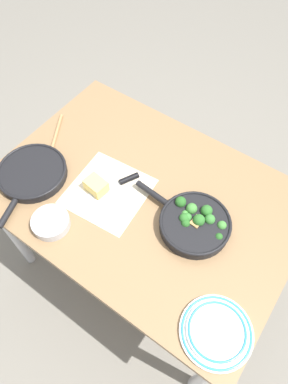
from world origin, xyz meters
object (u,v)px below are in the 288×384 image
object	(u,v)px
cheese_block	(96,186)
skillet_eggs	(32,173)
wooden_spoon	(52,149)
dinner_plate_stack	(217,332)
skillet_broccoli	(194,222)
grater_knife	(120,183)
prep_bowl_steel	(51,223)

from	to	relation	value
cheese_block	skillet_eggs	bearing A→B (deg)	-158.84
wooden_spoon	dinner_plate_stack	bearing A→B (deg)	44.37
skillet_broccoli	wooden_spoon	bearing A→B (deg)	8.46
skillet_broccoli	cheese_block	world-z (taller)	skillet_broccoli
grater_knife	dinner_plate_stack	bearing A→B (deg)	92.14
grater_knife	cheese_block	size ratio (longest dim) A/B	2.39
skillet_eggs	cheese_block	world-z (taller)	cheese_block
grater_knife	cheese_block	distance (m)	0.10
grater_knife	prep_bowl_steel	xyz separation A→B (m)	(-0.10, -0.30, 0.01)
skillet_eggs	grater_knife	world-z (taller)	skillet_eggs
dinner_plate_stack	prep_bowl_steel	xyz separation A→B (m)	(-0.70, -0.02, 0.01)
grater_knife	dinner_plate_stack	size ratio (longest dim) A/B	0.95
skillet_broccoli	grater_knife	size ratio (longest dim) A/B	1.86
wooden_spoon	dinner_plate_stack	xyz separation A→B (m)	(0.95, -0.25, 0.00)
dinner_plate_stack	prep_bowl_steel	size ratio (longest dim) A/B	1.66
wooden_spoon	skillet_eggs	bearing A→B (deg)	-18.62
skillet_eggs	cheese_block	xyz separation A→B (m)	(0.26, 0.10, 0.01)
skillet_eggs	skillet_broccoli	bearing A→B (deg)	87.19
skillet_eggs	prep_bowl_steel	bearing A→B (deg)	42.86
cheese_block	wooden_spoon	bearing A→B (deg)	171.48
wooden_spoon	prep_bowl_steel	bearing A→B (deg)	12.63
wooden_spoon	grater_knife	bearing A→B (deg)	64.05
skillet_broccoli	skillet_eggs	distance (m)	0.69
skillet_eggs	prep_bowl_steel	xyz separation A→B (m)	(0.22, -0.12, -0.00)
skillet_broccoli	dinner_plate_stack	size ratio (longest dim) A/B	1.77
cheese_block	prep_bowl_steel	bearing A→B (deg)	-99.20
grater_knife	prep_bowl_steel	distance (m)	0.32
wooden_spoon	cheese_block	distance (m)	0.30
skillet_broccoli	dinner_plate_stack	bearing A→B (deg)	136.67
cheese_block	dinner_plate_stack	distance (m)	0.69
skillet_eggs	cheese_block	bearing A→B (deg)	92.77
grater_knife	cheese_block	bearing A→B (deg)	-11.26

